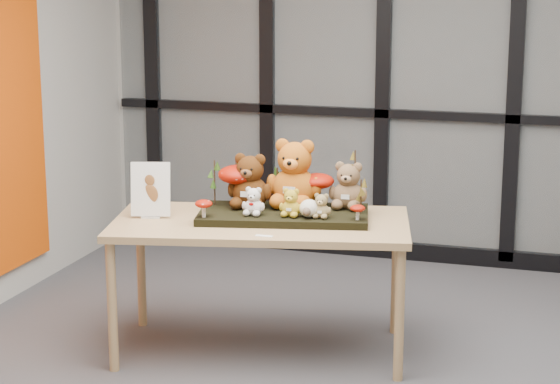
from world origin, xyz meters
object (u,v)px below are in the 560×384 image
(bear_beige_small, at_px, (322,204))
(plush_cream_hedgehog, at_px, (309,207))
(bear_tan_back, at_px, (349,183))
(sign_holder, at_px, (150,192))
(bear_white_bow, at_px, (254,200))
(diorama_tray, at_px, (284,215))
(bear_brown_medium, at_px, (250,178))
(bear_pooh_yellow, at_px, (295,170))
(display_table, at_px, (261,233))
(mushroom_back_left, at_px, (238,183))
(mushroom_back_right, at_px, (318,188))
(mushroom_front_right, at_px, (358,212))
(mushroom_front_left, at_px, (204,208))
(bear_small_yellow, at_px, (291,201))

(bear_beige_small, bearing_deg, plush_cream_hedgehog, 173.23)
(bear_tan_back, height_order, sign_holder, bear_tan_back)
(bear_white_bow, bearing_deg, diorama_tray, 31.45)
(diorama_tray, relative_size, bear_brown_medium, 2.76)
(diorama_tray, relative_size, bear_pooh_yellow, 2.20)
(display_table, distance_m, sign_holder, 0.63)
(bear_pooh_yellow, bearing_deg, diorama_tray, -112.68)
(mushroom_back_left, height_order, mushroom_back_right, mushroom_back_left)
(bear_brown_medium, relative_size, mushroom_back_left, 1.32)
(mushroom_back_right, bearing_deg, mushroom_back_left, -165.82)
(bear_white_bow, bearing_deg, sign_holder, 174.74)
(display_table, height_order, bear_white_bow, bear_white_bow)
(display_table, relative_size, diorama_tray, 1.88)
(display_table, bearing_deg, bear_brown_medium, 116.87)
(plush_cream_hedgehog, relative_size, mushroom_back_right, 0.52)
(bear_pooh_yellow, xyz_separation_m, mushroom_back_right, (0.12, 0.03, -0.10))
(mushroom_front_right, bearing_deg, plush_cream_hedgehog, -175.56)
(bear_brown_medium, distance_m, mushroom_back_right, 0.37)
(bear_brown_medium, relative_size, mushroom_front_right, 3.73)
(diorama_tray, bearing_deg, display_table, -153.43)
(bear_pooh_yellow, bearing_deg, plush_cream_hedgehog, -68.55)
(plush_cream_hedgehog, bearing_deg, bear_pooh_yellow, 111.45)
(bear_white_bow, height_order, sign_holder, sign_holder)
(mushroom_front_right, bearing_deg, diorama_tray, 171.37)
(bear_white_bow, distance_m, mushroom_front_right, 0.55)
(bear_tan_back, distance_m, bear_white_bow, 0.54)
(bear_tan_back, distance_m, mushroom_front_left, 0.80)
(mushroom_front_left, relative_size, mushroom_front_right, 1.17)
(mushroom_front_left, bearing_deg, bear_pooh_yellow, 44.09)
(diorama_tray, distance_m, sign_holder, 0.73)
(bear_tan_back, xyz_separation_m, mushroom_back_left, (-0.59, -0.12, -0.02))
(display_table, relative_size, plush_cream_hedgehog, 16.29)
(bear_tan_back, height_order, bear_white_bow, bear_tan_back)
(diorama_tray, relative_size, mushroom_front_right, 10.31)
(display_table, relative_size, bear_tan_back, 6.07)
(bear_brown_medium, xyz_separation_m, plush_cream_hedgehog, (0.37, -0.12, -0.11))
(display_table, bearing_deg, diorama_tray, 26.57)
(mushroom_back_right, distance_m, mushroom_front_left, 0.65)
(bear_beige_small, bearing_deg, mushroom_back_left, 152.83)
(bear_pooh_yellow, xyz_separation_m, mushroom_back_left, (-0.30, -0.07, -0.08))
(bear_pooh_yellow, xyz_separation_m, bear_small_yellow, (0.04, -0.22, -0.12))
(bear_pooh_yellow, height_order, mushroom_back_left, bear_pooh_yellow)
(diorama_tray, height_order, mushroom_front_right, mushroom_front_right)
(bear_pooh_yellow, bearing_deg, display_table, -133.01)
(mushroom_front_right, relative_size, sign_holder, 0.29)
(bear_white_bow, distance_m, plush_cream_hedgehog, 0.30)
(plush_cream_hedgehog, bearing_deg, bear_tan_back, 48.33)
(plush_cream_hedgehog, xyz_separation_m, sign_holder, (-0.86, -0.11, 0.05))
(bear_beige_small, bearing_deg, mushroom_back_right, 97.49)
(bear_brown_medium, bearing_deg, bear_pooh_yellow, 9.71)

